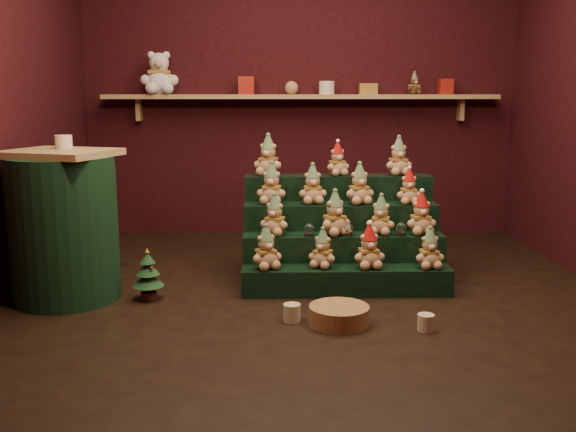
{
  "coord_description": "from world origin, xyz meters",
  "views": [
    {
      "loc": [
        -0.25,
        -4.1,
        1.32
      ],
      "look_at": [
        -0.15,
        0.25,
        0.49
      ],
      "focal_mm": 40.0,
      "sensor_mm": 36.0,
      "label": 1
    }
  ],
  "objects_px": {
    "mini_christmas_tree": "(148,275)",
    "mug_right": "(426,323)",
    "snow_globe_b": "(348,230)",
    "riser_tier_front": "(346,281)",
    "mug_left": "(292,313)",
    "snow_globe_c": "(401,229)",
    "wicker_basket": "(339,315)",
    "snow_globe_a": "(309,230)",
    "side_table": "(64,226)",
    "white_bear": "(159,67)",
    "brown_bear": "(414,84)"
  },
  "relations": [
    {
      "from": "mini_christmas_tree",
      "to": "mug_right",
      "type": "bearing_deg",
      "value": -19.75
    },
    {
      "from": "snow_globe_b",
      "to": "riser_tier_front",
      "type": "bearing_deg",
      "value": -99.32
    },
    {
      "from": "riser_tier_front",
      "to": "mug_left",
      "type": "bearing_deg",
      "value": -125.84
    },
    {
      "from": "snow_globe_c",
      "to": "wicker_basket",
      "type": "relative_size",
      "value": 0.27
    },
    {
      "from": "snow_globe_c",
      "to": "mug_left",
      "type": "distance_m",
      "value": 1.09
    },
    {
      "from": "snow_globe_a",
      "to": "side_table",
      "type": "height_order",
      "value": "side_table"
    },
    {
      "from": "snow_globe_b",
      "to": "mini_christmas_tree",
      "type": "height_order",
      "value": "snow_globe_b"
    },
    {
      "from": "snow_globe_a",
      "to": "snow_globe_b",
      "type": "distance_m",
      "value": 0.27
    },
    {
      "from": "riser_tier_front",
      "to": "white_bear",
      "type": "relative_size",
      "value": 2.93
    },
    {
      "from": "riser_tier_front",
      "to": "mini_christmas_tree",
      "type": "height_order",
      "value": "mini_christmas_tree"
    },
    {
      "from": "side_table",
      "to": "mug_right",
      "type": "bearing_deg",
      "value": 3.5
    },
    {
      "from": "snow_globe_a",
      "to": "mug_right",
      "type": "xyz_separation_m",
      "value": [
        0.62,
        -0.86,
        -0.36
      ]
    },
    {
      "from": "snow_globe_a",
      "to": "mug_right",
      "type": "distance_m",
      "value": 1.12
    },
    {
      "from": "side_table",
      "to": "mug_right",
      "type": "relative_size",
      "value": 10.18
    },
    {
      "from": "side_table",
      "to": "mug_left",
      "type": "xyz_separation_m",
      "value": [
        1.46,
        -0.46,
        -0.43
      ]
    },
    {
      "from": "snow_globe_b",
      "to": "side_table",
      "type": "height_order",
      "value": "side_table"
    },
    {
      "from": "side_table",
      "to": "white_bear",
      "type": "height_order",
      "value": "white_bear"
    },
    {
      "from": "white_bear",
      "to": "brown_bear",
      "type": "xyz_separation_m",
      "value": [
        2.31,
        0.0,
        -0.14
      ]
    },
    {
      "from": "snow_globe_b",
      "to": "side_table",
      "type": "bearing_deg",
      "value": -173.23
    },
    {
      "from": "mug_left",
      "to": "mug_right",
      "type": "height_order",
      "value": "mug_left"
    },
    {
      "from": "side_table",
      "to": "snow_globe_c",
      "type": "bearing_deg",
      "value": 25.27
    },
    {
      "from": "riser_tier_front",
      "to": "mug_right",
      "type": "distance_m",
      "value": 0.79
    },
    {
      "from": "mini_christmas_tree",
      "to": "white_bear",
      "type": "xyz_separation_m",
      "value": [
        -0.21,
        1.9,
        1.39
      ]
    },
    {
      "from": "mini_christmas_tree",
      "to": "snow_globe_c",
      "type": "bearing_deg",
      "value": 8.62
    },
    {
      "from": "snow_globe_a",
      "to": "riser_tier_front",
      "type": "bearing_deg",
      "value": -33.33
    },
    {
      "from": "wicker_basket",
      "to": "brown_bear",
      "type": "height_order",
      "value": "brown_bear"
    },
    {
      "from": "side_table",
      "to": "riser_tier_front",
      "type": "bearing_deg",
      "value": 21.5
    },
    {
      "from": "snow_globe_c",
      "to": "mini_christmas_tree",
      "type": "bearing_deg",
      "value": -171.38
    },
    {
      "from": "mini_christmas_tree",
      "to": "mug_left",
      "type": "bearing_deg",
      "value": -24.91
    },
    {
      "from": "snow_globe_c",
      "to": "side_table",
      "type": "distance_m",
      "value": 2.24
    },
    {
      "from": "snow_globe_b",
      "to": "brown_bear",
      "type": "relative_size",
      "value": 0.45
    },
    {
      "from": "snow_globe_c",
      "to": "mini_christmas_tree",
      "type": "distance_m",
      "value": 1.73
    },
    {
      "from": "snow_globe_b",
      "to": "brown_bear",
      "type": "distance_m",
      "value": 2.08
    },
    {
      "from": "mug_left",
      "to": "riser_tier_front",
      "type": "bearing_deg",
      "value": 54.16
    },
    {
      "from": "riser_tier_front",
      "to": "wicker_basket",
      "type": "bearing_deg",
      "value": -100.35
    },
    {
      "from": "snow_globe_a",
      "to": "brown_bear",
      "type": "xyz_separation_m",
      "value": [
        1.04,
        1.64,
        1.01
      ]
    },
    {
      "from": "riser_tier_front",
      "to": "mini_christmas_tree",
      "type": "relative_size",
      "value": 4.04
    },
    {
      "from": "riser_tier_front",
      "to": "snow_globe_c",
      "type": "xyz_separation_m",
      "value": [
        0.39,
        0.16,
        0.32
      ]
    },
    {
      "from": "mini_christmas_tree",
      "to": "wicker_basket",
      "type": "relative_size",
      "value": 0.98
    },
    {
      "from": "riser_tier_front",
      "to": "side_table",
      "type": "xyz_separation_m",
      "value": [
        -1.84,
        -0.06,
        0.39
      ]
    },
    {
      "from": "snow_globe_b",
      "to": "mug_left",
      "type": "height_order",
      "value": "snow_globe_b"
    },
    {
      "from": "mini_christmas_tree",
      "to": "mug_left",
      "type": "relative_size",
      "value": 3.34
    },
    {
      "from": "riser_tier_front",
      "to": "side_table",
      "type": "bearing_deg",
      "value": -178.09
    },
    {
      "from": "snow_globe_b",
      "to": "brown_bear",
      "type": "xyz_separation_m",
      "value": [
        0.77,
        1.64,
        1.01
      ]
    },
    {
      "from": "side_table",
      "to": "mug_right",
      "type": "distance_m",
      "value": 2.34
    },
    {
      "from": "side_table",
      "to": "mug_left",
      "type": "relative_size",
      "value": 9.41
    },
    {
      "from": "snow_globe_a",
      "to": "white_bear",
      "type": "bearing_deg",
      "value": 127.68
    },
    {
      "from": "wicker_basket",
      "to": "mug_right",
      "type": "bearing_deg",
      "value": -13.35
    },
    {
      "from": "snow_globe_a",
      "to": "brown_bear",
      "type": "relative_size",
      "value": 0.46
    },
    {
      "from": "snow_globe_a",
      "to": "wicker_basket",
      "type": "bearing_deg",
      "value": -79.64
    }
  ]
}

